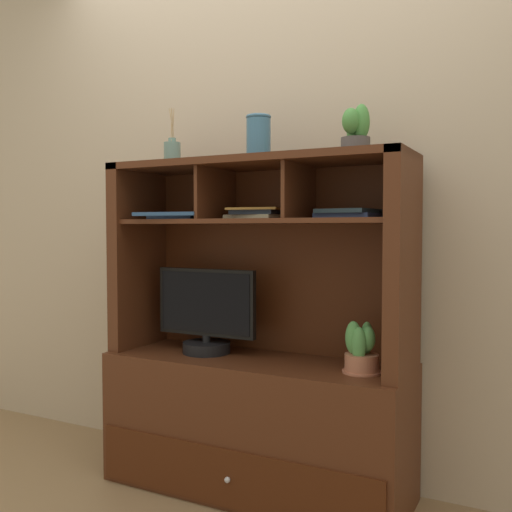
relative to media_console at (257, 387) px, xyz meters
name	(u,v)px	position (x,y,z in m)	size (l,w,h in m)	color
floor_plane	(256,491)	(0.00, -0.01, -0.45)	(6.00, 6.00, 0.02)	#8E704C
back_wall	(282,170)	(0.00, 0.25, 0.96)	(6.00, 0.02, 2.80)	#BCA98F
media_console	(257,387)	(0.00, 0.00, 0.00)	(1.31, 0.49, 1.42)	#4E2614
tv_monitor	(206,317)	(-0.24, -0.02, 0.29)	(0.48, 0.21, 0.38)	black
potted_orchid	(362,352)	(0.48, -0.04, 0.21)	(0.15, 0.15, 0.20)	#B76F51
magazine_stack_left	(349,214)	(0.40, 0.02, 0.74)	(0.25, 0.23, 0.04)	#36497F
magazine_stack_centre	(177,216)	(-0.37, -0.06, 0.74)	(0.33, 0.29, 0.03)	#39527F
magazine_stack_right	(257,214)	(-0.02, 0.03, 0.75)	(0.26, 0.23, 0.05)	beige
diffuser_bottle	(172,153)	(-0.42, -0.01, 1.03)	(0.08, 0.08, 0.25)	slate
potted_succulent	(356,133)	(0.43, 0.02, 1.06)	(0.13, 0.13, 0.19)	#4D4847
ceramic_vase	(259,137)	(0.00, 0.02, 1.07)	(0.11, 0.11, 0.19)	#3B6A8B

